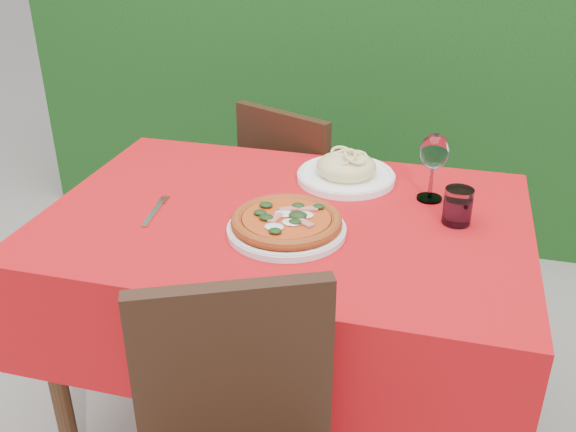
% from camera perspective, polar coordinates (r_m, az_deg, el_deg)
% --- Properties ---
extents(ground, '(60.00, 60.00, 0.00)m').
position_cam_1_polar(ground, '(2.14, -0.18, -17.92)').
color(ground, slate).
rests_on(ground, ground).
extents(hedge, '(3.20, 0.55, 1.78)m').
position_cam_1_polar(hedge, '(3.09, 7.57, 15.79)').
color(hedge, black).
rests_on(hedge, ground).
extents(dining_table, '(1.26, 0.86, 0.75)m').
position_cam_1_polar(dining_table, '(1.77, -0.21, -4.15)').
color(dining_table, '#402214').
rests_on(dining_table, ground).
extents(chair_far, '(0.51, 0.51, 0.85)m').
position_cam_1_polar(chair_far, '(2.37, 0.93, 1.41)').
color(chair_far, black).
rests_on(chair_far, ground).
extents(pizza_plate, '(0.30, 0.30, 0.06)m').
position_cam_1_polar(pizza_plate, '(1.59, -0.13, -0.68)').
color(pizza_plate, silver).
rests_on(pizza_plate, dining_table).
extents(pasta_plate, '(0.29, 0.29, 0.08)m').
position_cam_1_polar(pasta_plate, '(1.89, 5.19, 4.01)').
color(pasta_plate, white).
rests_on(pasta_plate, dining_table).
extents(water_glass, '(0.07, 0.07, 0.10)m').
position_cam_1_polar(water_glass, '(1.68, 14.84, 0.69)').
color(water_glass, silver).
rests_on(water_glass, dining_table).
extents(wine_glass, '(0.08, 0.08, 0.19)m').
position_cam_1_polar(wine_glass, '(1.76, 12.86, 5.38)').
color(wine_glass, silver).
rests_on(wine_glass, dining_table).
extents(fork, '(0.05, 0.20, 0.01)m').
position_cam_1_polar(fork, '(1.72, -11.92, 0.21)').
color(fork, '#B7B6BD').
rests_on(fork, dining_table).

